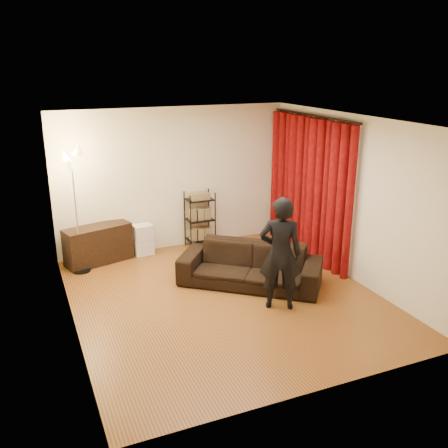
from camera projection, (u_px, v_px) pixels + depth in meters
name	position (u px, v px, depth m)	size (l,w,h in m)	color
floor	(226.00, 298.00, 7.71)	(5.00, 5.00, 0.00)	#935C24
ceiling	(226.00, 121.00, 6.87)	(5.00, 5.00, 0.00)	white
wall_back	(174.00, 179.00, 9.47)	(5.00, 5.00, 0.00)	#F1E9CD
wall_front	(322.00, 280.00, 5.10)	(5.00, 5.00, 0.00)	#F1E9CD
wall_left	(66.00, 234.00, 6.45)	(5.00, 5.00, 0.00)	#F1E9CD
wall_right	(353.00, 199.00, 8.12)	(5.00, 5.00, 0.00)	#F1E9CD
curtain_rod	(314.00, 116.00, 8.68)	(0.04, 0.04, 2.65)	black
curtain	(309.00, 188.00, 9.08)	(0.22, 2.65, 2.55)	maroon
sofa	(250.00, 265.00, 8.08)	(2.26, 0.89, 0.66)	black
person	(280.00, 254.00, 7.18)	(0.62, 0.41, 1.69)	black
media_cabinet	(98.00, 244.00, 8.97)	(1.18, 0.44, 0.69)	black
storage_boxes	(143.00, 240.00, 9.36)	(0.35, 0.28, 0.59)	silver
wire_shelf	(200.00, 220.00, 9.68)	(0.50, 0.35, 1.11)	black
floor_lamp	(76.00, 213.00, 8.36)	(0.38, 0.38, 2.13)	silver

